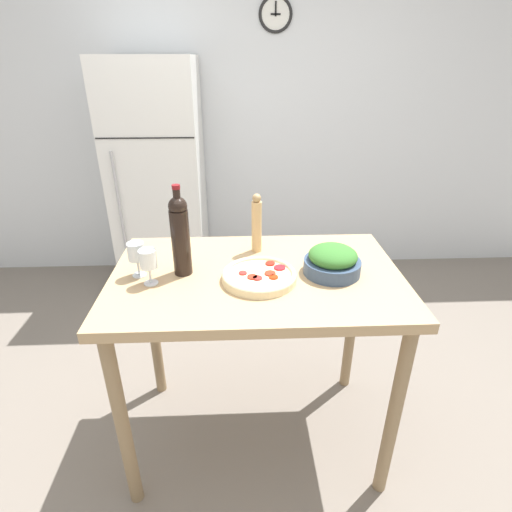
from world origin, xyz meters
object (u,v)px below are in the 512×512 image
at_px(refrigerator, 159,182).
at_px(wine_glass_near, 148,261).
at_px(homemade_pizza, 259,276).
at_px(wine_glass_far, 136,253).
at_px(salad_bowl, 332,261).
at_px(wine_bottle, 180,234).
at_px(pepper_mill, 257,224).

height_order(refrigerator, wine_glass_near, refrigerator).
distance_m(refrigerator, homemade_pizza, 1.79).
bearing_deg(wine_glass_far, salad_bowl, -1.15).
height_order(refrigerator, homemade_pizza, refrigerator).
bearing_deg(wine_bottle, salad_bowl, -2.73).
height_order(wine_bottle, wine_glass_far, wine_bottle).
distance_m(wine_glass_near, salad_bowl, 0.74).
bearing_deg(homemade_pizza, pepper_mill, 89.65).
bearing_deg(wine_glass_near, wine_bottle, 35.12).
relative_size(wine_bottle, wine_glass_far, 2.57).
relative_size(wine_glass_far, pepper_mill, 0.53).
distance_m(refrigerator, pepper_mill, 1.56).
distance_m(wine_bottle, homemade_pizza, 0.36).
bearing_deg(wine_bottle, wine_glass_far, -175.75).
relative_size(refrigerator, wine_glass_near, 12.08).
xyz_separation_m(wine_glass_far, homemade_pizza, (0.49, -0.06, -0.08)).
xyz_separation_m(wine_bottle, pepper_mill, (0.31, 0.20, -0.04)).
relative_size(wine_glass_near, homemade_pizza, 0.49).
height_order(wine_glass_near, homemade_pizza, wine_glass_near).
relative_size(refrigerator, pepper_mill, 6.45).
bearing_deg(pepper_mill, wine_glass_far, -156.67).
distance_m(refrigerator, salad_bowl, 1.89).
xyz_separation_m(refrigerator, wine_glass_far, (0.20, -1.59, 0.16)).
bearing_deg(salad_bowl, pepper_mill, 142.85).
bearing_deg(salad_bowl, wine_glass_far, 178.85).
relative_size(wine_glass_near, wine_glass_far, 1.00).
height_order(pepper_mill, homemade_pizza, pepper_mill).
height_order(refrigerator, wine_glass_far, refrigerator).
bearing_deg(refrigerator, wine_glass_far, -82.89).
bearing_deg(pepper_mill, refrigerator, 116.70).
distance_m(wine_glass_far, pepper_mill, 0.54).
relative_size(wine_glass_near, salad_bowl, 0.62).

